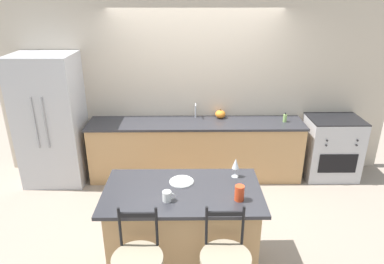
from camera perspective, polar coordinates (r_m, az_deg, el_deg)
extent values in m
plane|color=gray|center=(5.18, 0.69, -9.09)|extent=(18.00, 18.00, 0.00)
cube|color=beige|center=(5.27, 0.59, 7.45)|extent=(6.00, 0.07, 2.70)
cube|color=tan|center=(5.30, 0.62, -3.03)|extent=(3.19, 0.61, 0.87)
cube|color=#2D2D33|center=(5.12, 0.64, 1.54)|extent=(3.22, 0.65, 0.03)
cube|color=black|center=(5.12, 0.64, 1.66)|extent=(0.56, 0.34, 0.01)
cylinder|color=#ADAFB5|center=(5.27, 0.60, 3.64)|extent=(0.02, 0.02, 0.22)
cylinder|color=#ADAFB5|center=(5.19, 0.62, 4.47)|extent=(0.02, 0.12, 0.02)
cube|color=tan|center=(3.60, -1.52, -16.27)|extent=(1.40, 0.73, 0.91)
cube|color=#2D2D33|center=(3.33, -1.60, -9.93)|extent=(1.52, 0.85, 0.03)
cube|color=#BCBCC1|center=(5.41, -22.37, 1.81)|extent=(0.87, 0.72, 1.92)
cylinder|color=#939399|center=(5.08, -24.69, 1.33)|extent=(0.02, 0.02, 0.73)
cylinder|color=#939399|center=(5.03, -23.24, 1.35)|extent=(0.02, 0.02, 0.73)
cube|color=#B7B7BC|center=(5.71, 22.14, -2.46)|extent=(0.78, 0.61, 0.94)
cube|color=black|center=(5.50, 23.14, -4.87)|extent=(0.56, 0.01, 0.30)
cube|color=black|center=(5.54, 22.84, 2.03)|extent=(0.78, 0.61, 0.02)
cylinder|color=black|center=(5.26, 21.58, -1.34)|extent=(0.03, 0.02, 0.03)
cylinder|color=black|center=(5.44, 25.87, -1.28)|extent=(0.03, 0.02, 0.03)
cylinder|color=black|center=(5.29, 21.47, -2.09)|extent=(0.03, 0.02, 0.03)
cylinder|color=black|center=(5.47, 25.74, -2.00)|extent=(0.03, 0.02, 0.03)
cylinder|color=gray|center=(2.97, -9.10, -20.32)|extent=(0.42, 0.42, 0.04)
cylinder|color=black|center=(2.97, -11.92, -15.23)|extent=(0.02, 0.02, 0.37)
cylinder|color=black|center=(2.93, -5.91, -15.43)|extent=(0.02, 0.02, 0.37)
cube|color=black|center=(2.88, -9.08, -13.47)|extent=(0.30, 0.02, 0.04)
cylinder|color=gray|center=(2.96, 5.63, -20.27)|extent=(0.42, 0.42, 0.04)
cylinder|color=black|center=(2.93, 2.42, -15.36)|extent=(0.02, 0.02, 0.37)
cylinder|color=black|center=(2.96, 8.48, -15.17)|extent=(0.02, 0.02, 0.37)
cube|color=black|center=(2.87, 5.56, -13.39)|extent=(0.30, 0.02, 0.04)
cylinder|color=white|center=(3.45, -1.75, -8.26)|extent=(0.24, 0.24, 0.01)
torus|color=white|center=(3.45, -1.76, -8.18)|extent=(0.23, 0.23, 0.01)
cylinder|color=white|center=(3.57, 7.17, -7.36)|extent=(0.07, 0.07, 0.00)
cylinder|color=white|center=(3.55, 7.21, -6.67)|extent=(0.01, 0.01, 0.09)
cone|color=white|center=(3.50, 7.29, -5.21)|extent=(0.07, 0.07, 0.11)
cylinder|color=white|center=(3.15, -4.20, -10.62)|extent=(0.08, 0.08, 0.10)
torus|color=white|center=(3.15, -3.44, -10.59)|extent=(0.06, 0.01, 0.06)
cylinder|color=red|center=(3.17, 7.91, -10.04)|extent=(0.09, 0.09, 0.15)
ellipsoid|color=orange|center=(5.27, 4.74, 2.98)|extent=(0.16, 0.16, 0.12)
cylinder|color=brown|center=(5.25, 4.77, 3.74)|extent=(0.02, 0.02, 0.02)
cylinder|color=#89B260|center=(5.28, 15.23, 2.24)|extent=(0.06, 0.06, 0.12)
cylinder|color=black|center=(5.25, 15.31, 2.98)|extent=(0.02, 0.02, 0.03)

